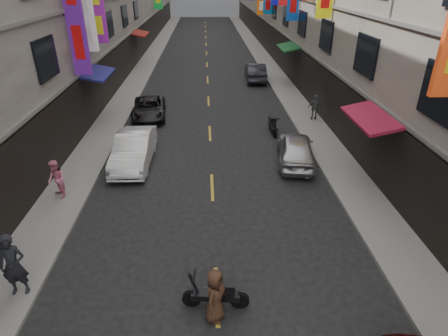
{
  "coord_description": "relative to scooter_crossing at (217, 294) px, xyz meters",
  "views": [
    {
      "loc": [
        -0.17,
        4.35,
        8.02
      ],
      "look_at": [
        0.23,
        12.54,
        3.74
      ],
      "focal_mm": 30.0,
      "sensor_mm": 36.0,
      "label": 1
    }
  ],
  "objects": [
    {
      "name": "car_left_mid",
      "position": [
        -3.58,
        8.78,
        0.3
      ],
      "size": [
        1.65,
        4.54,
        1.49
      ],
      "primitive_type": "imported",
      "rotation": [
        0.0,
        0.0,
        -0.02
      ],
      "color": "white",
      "rests_on": "ground"
    },
    {
      "name": "sidewalk_right",
      "position": [
        6.01,
        30.39,
        -0.38
      ],
      "size": [
        2.0,
        90.0,
        0.12
      ],
      "primitive_type": "cube",
      "color": "slate",
      "rests_on": "ground"
    },
    {
      "name": "sidewalk_left",
      "position": [
        -5.99,
        30.39,
        -0.38
      ],
      "size": [
        2.0,
        90.0,
        0.12
      ],
      "primitive_type": "cube",
      "color": "slate",
      "rests_on": "ground"
    },
    {
      "name": "lane_markings",
      "position": [
        0.01,
        27.39,
        -0.44
      ],
      "size": [
        0.12,
        80.2,
        0.01
      ],
      "color": "gold",
      "rests_on": "ground"
    },
    {
      "name": "pedestrian_lfar",
      "position": [
        -6.04,
        5.71,
        0.47
      ],
      "size": [
        0.9,
        0.93,
        1.58
      ],
      "primitive_type": "imported",
      "rotation": [
        0.0,
        0.0,
        -0.86
      ],
      "color": "pink",
      "rests_on": "sidewalk_left"
    },
    {
      "name": "car_left_far",
      "position": [
        -3.71,
        15.2,
        0.15
      ],
      "size": [
        2.3,
        4.38,
        1.18
      ],
      "primitive_type": "imported",
      "rotation": [
        0.0,
        0.0,
        0.08
      ],
      "color": "black",
      "rests_on": "ground"
    },
    {
      "name": "scooter_crossing",
      "position": [
        0.0,
        0.0,
        0.0
      ],
      "size": [
        1.8,
        0.52,
        1.14
      ],
      "rotation": [
        0.0,
        0.0,
        1.47
      ],
      "color": "black",
      "rests_on": "ground"
    },
    {
      "name": "car_right_far",
      "position": [
        4.01,
        23.93,
        0.28
      ],
      "size": [
        1.68,
        4.42,
        1.44
      ],
      "primitive_type": "imported",
      "rotation": [
        0.0,
        0.0,
        3.11
      ],
      "color": "#2A2A32",
      "rests_on": "ground"
    },
    {
      "name": "car_right_mid",
      "position": [
        4.01,
        8.56,
        0.25
      ],
      "size": [
        2.27,
        4.28,
        1.39
      ],
      "primitive_type": "imported",
      "rotation": [
        0.0,
        0.0,
        2.98
      ],
      "color": "#BCBBC1",
      "rests_on": "ground"
    },
    {
      "name": "pedestrian_lnear",
      "position": [
        -5.43,
        0.68,
        0.63
      ],
      "size": [
        0.74,
        0.69,
        1.91
      ],
      "primitive_type": "imported",
      "rotation": [
        0.0,
        0.0,
        0.08
      ],
      "color": "black",
      "rests_on": "sidewalk_left"
    },
    {
      "name": "scooter_far_right",
      "position": [
        3.55,
        12.27,
        0.0
      ],
      "size": [
        0.5,
        1.8,
        1.14
      ],
      "rotation": [
        0.0,
        0.0,
        3.18
      ],
      "color": "black",
      "rests_on": "ground"
    },
    {
      "name": "pedestrian_crossing",
      "position": [
        -0.05,
        -0.38,
        0.35
      ],
      "size": [
        0.8,
        0.92,
        1.58
      ],
      "primitive_type": "imported",
      "rotation": [
        0.0,
        0.0,
        1.14
      ],
      "color": "#43291B",
      "rests_on": "ground"
    },
    {
      "name": "pedestrian_rfar",
      "position": [
        6.37,
        14.05,
        0.44
      ],
      "size": [
        0.91,
        0.52,
        1.53
      ],
      "primitive_type": "imported",
      "rotation": [
        0.0,
        0.0,
        3.16
      ],
      "color": "#58585B",
      "rests_on": "sidewalk_right"
    },
    {
      "name": "street_awnings",
      "position": [
        -1.25,
        14.39,
        2.56
      ],
      "size": [
        13.99,
        35.2,
        0.41
      ],
      "color": "#15502A",
      "rests_on": "ground"
    }
  ]
}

